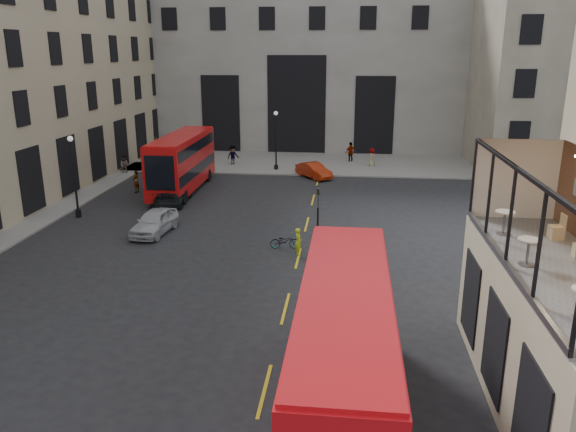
# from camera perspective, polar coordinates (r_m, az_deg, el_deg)

# --- Properties ---
(ground) EXTENTS (140.00, 140.00, 0.00)m
(ground) POSITION_cam_1_polar(r_m,az_deg,el_deg) (18.78, 3.96, -17.62)
(ground) COLOR black
(ground) RESTS_ON ground
(host_frontage) EXTENTS (3.00, 11.00, 4.50)m
(host_frontage) POSITION_cam_1_polar(r_m,az_deg,el_deg) (18.62, 24.95, -11.54)
(host_frontage) COLOR tan
(host_frontage) RESTS_ON ground
(cafe_floor) EXTENTS (3.00, 10.00, 0.10)m
(cafe_floor) POSITION_cam_1_polar(r_m,az_deg,el_deg) (17.72, 25.85, -4.93)
(cafe_floor) COLOR slate
(cafe_floor) RESTS_ON host_frontage
(gateway) EXTENTS (35.00, 10.60, 18.00)m
(gateway) POSITION_cam_1_polar(r_m,az_deg,el_deg) (63.77, 1.33, 15.52)
(gateway) COLOR #A29D96
(gateway) RESTS_ON ground
(building_right) EXTENTS (16.60, 18.60, 20.00)m
(building_right) POSITION_cam_1_polar(r_m,az_deg,el_deg) (58.85, 26.52, 14.76)
(building_right) COLOR #AB9E8A
(building_right) RESTS_ON ground
(pavement_far) EXTENTS (40.00, 12.00, 0.12)m
(pavement_far) POSITION_cam_1_polar(r_m,az_deg,el_deg) (54.93, -0.68, 5.56)
(pavement_far) COLOR slate
(pavement_far) RESTS_ON ground
(traffic_light_near) EXTENTS (0.16, 0.20, 3.80)m
(traffic_light_near) POSITION_cam_1_polar(r_m,az_deg,el_deg) (28.74, 3.05, 0.14)
(traffic_light_near) COLOR black
(traffic_light_near) RESTS_ON ground
(traffic_light_far) EXTENTS (0.16, 0.20, 3.80)m
(traffic_light_far) POSITION_cam_1_polar(r_m,az_deg,el_deg) (46.90, -13.23, 6.16)
(traffic_light_far) COLOR black
(traffic_light_far) RESTS_ON ground
(street_lamp_a) EXTENTS (0.36, 0.36, 5.33)m
(street_lamp_a) POSITION_cam_1_polar(r_m,az_deg,el_deg) (38.67, -20.84, 3.31)
(street_lamp_a) COLOR black
(street_lamp_a) RESTS_ON ground
(street_lamp_b) EXTENTS (0.36, 0.36, 5.33)m
(street_lamp_b) POSITION_cam_1_polar(r_m,az_deg,el_deg) (50.61, -1.23, 7.30)
(street_lamp_b) COLOR black
(street_lamp_b) RESTS_ON ground
(bus_near) EXTENTS (2.61, 10.99, 4.38)m
(bus_near) POSITION_cam_1_polar(r_m,az_deg,el_deg) (16.19, 5.72, -13.45)
(bus_near) COLOR #B40C12
(bus_near) RESTS_ON ground
(bus_far) EXTENTS (2.59, 10.87, 4.33)m
(bus_far) POSITION_cam_1_polar(r_m,az_deg,el_deg) (43.87, -10.68, 5.63)
(bus_far) COLOR #B60C0D
(bus_far) RESTS_ON ground
(car_a) EXTENTS (2.11, 4.35, 1.43)m
(car_a) POSITION_cam_1_polar(r_m,az_deg,el_deg) (34.23, -13.42, -0.58)
(car_a) COLOR #A8ABB1
(car_a) RESTS_ON ground
(car_b) EXTENTS (3.47, 3.87, 1.28)m
(car_b) POSITION_cam_1_polar(r_m,az_deg,el_deg) (48.00, 2.64, 4.64)
(car_b) COLOR #9B2209
(car_b) RESTS_ON ground
(car_c) EXTENTS (2.27, 4.95, 1.40)m
(car_c) POSITION_cam_1_polar(r_m,az_deg,el_deg) (40.55, -11.59, 2.18)
(car_c) COLOR black
(car_c) RESTS_ON ground
(bicycle) EXTENTS (1.64, 0.76, 0.83)m
(bicycle) POSITION_cam_1_polar(r_m,az_deg,el_deg) (30.90, -0.33, -2.56)
(bicycle) COLOR gray
(bicycle) RESTS_ON ground
(cyclist) EXTENTS (0.52, 0.65, 1.53)m
(cyclist) POSITION_cam_1_polar(r_m,az_deg,el_deg) (29.70, 1.06, -2.65)
(cyclist) COLOR #C2D716
(cyclist) RESTS_ON ground
(pedestrian_a) EXTENTS (0.83, 0.66, 1.64)m
(pedestrian_a) POSITION_cam_1_polar(r_m,az_deg,el_deg) (51.34, -16.27, 4.99)
(pedestrian_a) COLOR gray
(pedestrian_a) RESTS_ON ground
(pedestrian_b) EXTENTS (1.38, 1.33, 1.89)m
(pedestrian_b) POSITION_cam_1_polar(r_m,az_deg,el_deg) (53.38, -5.60, 6.13)
(pedestrian_b) COLOR gray
(pedestrian_b) RESTS_ON ground
(pedestrian_c) EXTENTS (1.24, 1.01, 1.98)m
(pedestrian_c) POSITION_cam_1_polar(r_m,az_deg,el_deg) (54.89, 6.38, 6.44)
(pedestrian_c) COLOR gray
(pedestrian_c) RESTS_ON ground
(pedestrian_d) EXTENTS (0.73, 0.97, 1.78)m
(pedestrian_d) POSITION_cam_1_polar(r_m,az_deg,el_deg) (52.97, 8.51, 5.88)
(pedestrian_d) COLOR gray
(pedestrian_d) RESTS_ON ground
(pedestrian_e) EXTENTS (0.54, 0.70, 1.72)m
(pedestrian_e) POSITION_cam_1_polar(r_m,az_deg,el_deg) (44.40, -15.18, 3.39)
(pedestrian_e) COLOR gray
(pedestrian_e) RESTS_ON ground
(cafe_table_mid) EXTENTS (0.63, 0.63, 0.79)m
(cafe_table_mid) POSITION_cam_1_polar(r_m,az_deg,el_deg) (17.38, 23.24, -2.99)
(cafe_table_mid) COLOR beige
(cafe_table_mid) RESTS_ON cafe_floor
(cafe_table_far) EXTENTS (0.64, 0.64, 0.80)m
(cafe_table_far) POSITION_cam_1_polar(r_m,az_deg,el_deg) (19.98, 21.15, -0.29)
(cafe_table_far) COLOR silver
(cafe_table_far) RESTS_ON cafe_floor
(cafe_chair_d) EXTENTS (0.45, 0.45, 0.84)m
(cafe_chair_d) POSITION_cam_1_polar(r_m,az_deg,el_deg) (20.23, 25.61, -1.42)
(cafe_chair_d) COLOR #D6B17B
(cafe_chair_d) RESTS_ON cafe_floor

